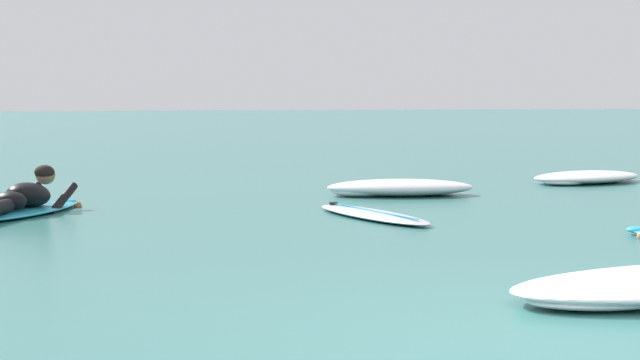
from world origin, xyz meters
TOP-DOWN VIEW (x-y plane):
  - ground_plane at (0.00, 10.00)m, footprint 120.00×120.00m
  - surfer_far at (-3.07, 6.90)m, footprint 1.44×2.42m
  - drifting_surfboard at (0.45, 5.94)m, footprint 1.01×2.15m
  - whitewater_front at (4.51, 9.66)m, footprint 2.06×1.62m
  - whitewater_mid_right at (1.41, 8.28)m, footprint 1.92×1.14m

SIDE VIEW (x-z plane):
  - ground_plane at x=0.00m, z-range 0.00..0.00m
  - drifting_surfboard at x=0.45m, z-range -0.05..0.11m
  - whitewater_front at x=4.51m, z-range -0.01..0.16m
  - whitewater_mid_right at x=1.41m, z-range -0.01..0.20m
  - surfer_far at x=-3.07m, z-range -0.13..0.41m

